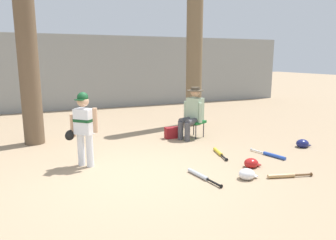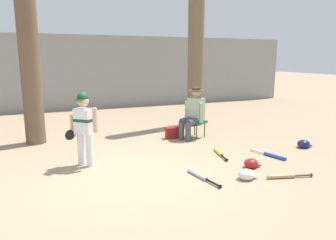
{
  "view_description": "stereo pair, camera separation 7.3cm",
  "coord_description": "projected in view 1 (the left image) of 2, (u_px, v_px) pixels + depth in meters",
  "views": [
    {
      "loc": [
        -1.42,
        -4.64,
        1.87
      ],
      "look_at": [
        0.82,
        0.57,
        0.75
      ],
      "focal_mm": 33.74,
      "sensor_mm": 36.0,
      "label": 1
    },
    {
      "loc": [
        -1.35,
        -4.67,
        1.87
      ],
      "look_at": [
        0.82,
        0.57,
        0.75
      ],
      "focal_mm": 33.74,
      "sensor_mm": 36.0,
      "label": 2
    }
  ],
  "objects": [
    {
      "name": "ground_plane",
      "position": [
        135.0,
        176.0,
        5.1
      ],
      "size": [
        60.0,
        60.0,
        0.0
      ],
      "primitive_type": "plane",
      "color": "#9E8466"
    },
    {
      "name": "concrete_back_wall",
      "position": [
        74.0,
        73.0,
        11.47
      ],
      "size": [
        18.0,
        0.36,
        2.69
      ],
      "primitive_type": "cube",
      "color": "gray",
      "rests_on": "ground"
    },
    {
      "name": "tree_near_player",
      "position": [
        27.0,
        51.0,
        6.64
      ],
      "size": [
        0.67,
        0.67,
        4.69
      ],
      "color": "brown",
      "rests_on": "ground"
    },
    {
      "name": "tree_behind_spectator",
      "position": [
        194.0,
        44.0,
        8.61
      ],
      "size": [
        0.69,
        0.69,
        5.2
      ],
      "color": "brown",
      "rests_on": "ground"
    },
    {
      "name": "young_ballplayer",
      "position": [
        83.0,
        125.0,
        5.41
      ],
      "size": [
        0.57,
        0.45,
        1.31
      ],
      "color": "white",
      "rests_on": "ground"
    },
    {
      "name": "folding_stool",
      "position": [
        195.0,
        122.0,
        7.5
      ],
      "size": [
        0.53,
        0.53,
        0.41
      ],
      "color": "#196B2D",
      "rests_on": "ground"
    },
    {
      "name": "seated_spectator",
      "position": [
        192.0,
        111.0,
        7.37
      ],
      "size": [
        0.67,
        0.55,
        1.2
      ],
      "color": "#47474C",
      "rests_on": "ground"
    },
    {
      "name": "handbag_beside_stool",
      "position": [
        172.0,
        133.0,
        7.46
      ],
      "size": [
        0.35,
        0.19,
        0.26
      ],
      "primitive_type": "cube",
      "rotation": [
        0.0,
        0.0,
        -0.04
      ],
      "color": "maroon",
      "rests_on": "ground"
    },
    {
      "name": "bat_blue_youth",
      "position": [
        272.0,
        155.0,
        6.07
      ],
      "size": [
        0.25,
        0.78,
        0.07
      ],
      "color": "#2347AD",
      "rests_on": "ground"
    },
    {
      "name": "bat_yellow_trainer",
      "position": [
        219.0,
        153.0,
        6.22
      ],
      "size": [
        0.23,
        0.72,
        0.07
      ],
      "color": "yellow",
      "rests_on": "ground"
    },
    {
      "name": "bat_wood_tan",
      "position": [
        285.0,
        176.0,
        5.0
      ],
      "size": [
        0.73,
        0.26,
        0.07
      ],
      "color": "tan",
      "rests_on": "ground"
    },
    {
      "name": "bat_aluminum_silver",
      "position": [
        200.0,
        176.0,
        5.01
      ],
      "size": [
        0.18,
        0.82,
        0.07
      ],
      "color": "#B7BCC6",
      "rests_on": "ground"
    },
    {
      "name": "batting_helmet_white",
      "position": [
        247.0,
        174.0,
        4.95
      ],
      "size": [
        0.31,
        0.24,
        0.18
      ],
      "color": "silver",
      "rests_on": "ground"
    },
    {
      "name": "batting_helmet_navy",
      "position": [
        303.0,
        144.0,
        6.71
      ],
      "size": [
        0.32,
        0.24,
        0.18
      ],
      "color": "navy",
      "rests_on": "ground"
    },
    {
      "name": "batting_helmet_red",
      "position": [
        251.0,
        163.0,
        5.48
      ],
      "size": [
        0.3,
        0.23,
        0.17
      ],
      "color": "#A81919",
      "rests_on": "ground"
    }
  ]
}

